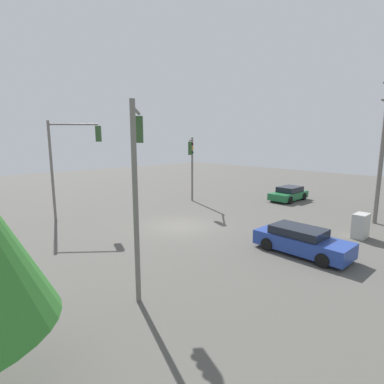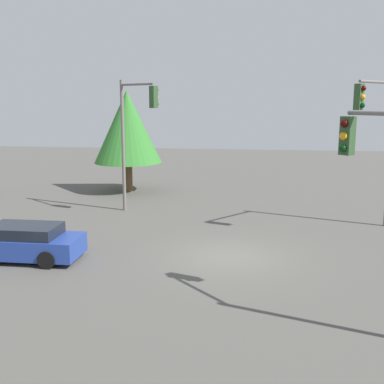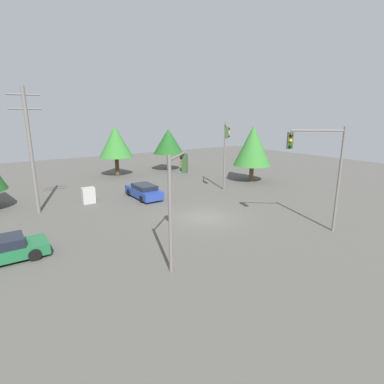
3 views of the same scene
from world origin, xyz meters
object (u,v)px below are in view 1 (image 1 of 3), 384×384
Objects in this scene: sedan_green at (289,194)px; traffic_signal_aux at (70,154)px; electrical_cabinet at (361,226)px; traffic_signal_cross at (192,159)px; sedan_blue at (301,241)px; traffic_signal_main at (137,168)px.

traffic_signal_aux is at bearing 68.87° from sedan_green.
electrical_cabinet is at bearing -15.53° from traffic_signal_aux.
traffic_signal_aux is (9.79, -1.67, 0.69)m from traffic_signal_cross.
traffic_signal_cross is 4.07× the size of electrical_cabinet.
traffic_signal_cross is (-3.98, -12.33, 3.31)m from sedan_blue.
traffic_signal_main reaches higher than sedan_green.
traffic_signal_aux reaches higher than sedan_blue.
traffic_signal_main is 13.67m from electrical_cabinet.
traffic_signal_main is 1.00× the size of traffic_signal_aux.
traffic_signal_cross reaches higher than sedan_green.
traffic_signal_main reaches higher than traffic_signal_aux.
sedan_blue is (11.64, 7.25, 0.03)m from sedan_green.
electrical_cabinet reaches higher than sedan_blue.
traffic_signal_cross is 0.84× the size of traffic_signal_aux.
traffic_signal_main is at bearing -4.04° from traffic_signal_cross.
sedan_blue is at bearing -27.96° from traffic_signal_aux.
sedan_blue is at bearing -69.93° from traffic_signal_main.
traffic_signal_cross is (7.66, -5.08, 3.33)m from sedan_green.
traffic_signal_main is 15.39m from traffic_signal_cross.
electrical_cabinet is at bearing -68.44° from traffic_signal_main.
traffic_signal_aux is at bearing 27.66° from traffic_signal_main.
sedan_green is 9.78m from traffic_signal_cross.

